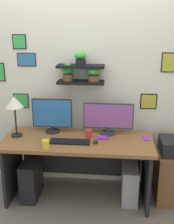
{
  "coord_description": "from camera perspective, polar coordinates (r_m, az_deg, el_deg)",
  "views": [
    {
      "loc": [
        0.38,
        -2.89,
        2.01
      ],
      "look_at": [
        0.1,
        0.05,
        1.07
      ],
      "focal_mm": 44.87,
      "sensor_mm": 36.0,
      "label": 1
    }
  ],
  "objects": [
    {
      "name": "ground_plane",
      "position": [
        3.55,
        -1.76,
        -16.84
      ],
      "size": [
        8.0,
        8.0,
        0.0
      ],
      "primitive_type": "plane",
      "color": "#70665B"
    },
    {
      "name": "back_wall_assembly",
      "position": [
        3.42,
        -1.07,
        6.64
      ],
      "size": [
        4.4,
        0.24,
        2.7
      ],
      "color": "silver",
      "rests_on": "ground"
    },
    {
      "name": "desk",
      "position": [
        3.32,
        -1.73,
        -8.56
      ],
      "size": [
        1.7,
        0.68,
        0.75
      ],
      "color": "brown",
      "rests_on": "ground"
    },
    {
      "name": "monitor_left",
      "position": [
        3.36,
        -7.13,
        -0.63
      ],
      "size": [
        0.48,
        0.18,
        0.41
      ],
      "color": "black",
      "rests_on": "desk"
    },
    {
      "name": "monitor_right",
      "position": [
        3.29,
        4.37,
        -1.17
      ],
      "size": [
        0.59,
        0.18,
        0.37
      ],
      "color": "#2D2D33",
      "rests_on": "desk"
    },
    {
      "name": "keyboard",
      "position": [
        3.11,
        -3.51,
        -6.05
      ],
      "size": [
        0.44,
        0.14,
        0.02
      ],
      "primitive_type": "cube",
      "color": "black",
      "rests_on": "desk"
    },
    {
      "name": "computer_mouse",
      "position": [
        3.09,
        1.78,
        -6.1
      ],
      "size": [
        0.06,
        0.09,
        0.03
      ],
      "primitive_type": "ellipsoid",
      "color": "black",
      "rests_on": "desk"
    },
    {
      "name": "desk_lamp",
      "position": [
        3.26,
        -14.58,
        1.51
      ],
      "size": [
        0.2,
        0.2,
        0.48
      ],
      "color": "black",
      "rests_on": "desk"
    },
    {
      "name": "cell_phone",
      "position": [
        3.28,
        11.91,
        -5.2
      ],
      "size": [
        0.09,
        0.15,
        0.01
      ],
      "primitive_type": "cube",
      "rotation": [
        0.0,
        0.0,
        0.17
      ],
      "color": "purple",
      "rests_on": "desk"
    },
    {
      "name": "coffee_mug",
      "position": [
        3.0,
        -8.41,
        -6.45
      ],
      "size": [
        0.08,
        0.08,
        0.09
      ],
      "primitive_type": "cylinder",
      "color": "yellow",
      "rests_on": "desk"
    },
    {
      "name": "pen_cup",
      "position": [
        3.2,
        0.34,
        -4.52
      ],
      "size": [
        0.07,
        0.07,
        0.1
      ],
      "primitive_type": "cylinder",
      "color": "red",
      "rests_on": "desk"
    },
    {
      "name": "scissors_tray",
      "position": [
        3.21,
        3.25,
        -5.24
      ],
      "size": [
        0.12,
        0.08,
        0.02
      ],
      "primitive_type": "cube",
      "rotation": [
        0.0,
        0.0,
        -0.04
      ],
      "color": "purple",
      "rests_on": "desk"
    },
    {
      "name": "drawer_cabinet",
      "position": [
        3.54,
        17.31,
        -12.23
      ],
      "size": [
        0.44,
        0.5,
        0.58
      ],
      "primitive_type": "cube",
      "color": "brown",
      "rests_on": "ground"
    },
    {
      "name": "computer_tower_left",
      "position": [
        3.49,
        -11.28,
        -13.24
      ],
      "size": [
        0.18,
        0.4,
        0.47
      ],
      "primitive_type": "cube",
      "color": "black",
      "rests_on": "ground"
    },
    {
      "name": "computer_tower_right",
      "position": [
        3.43,
        8.68,
        -14.07
      ],
      "size": [
        0.18,
        0.4,
        0.43
      ],
      "primitive_type": "cube",
      "color": "#99999E",
      "rests_on": "ground"
    }
  ]
}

